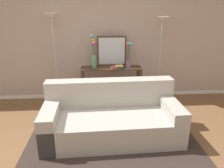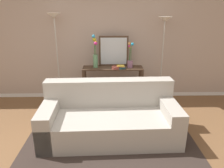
{
  "view_description": "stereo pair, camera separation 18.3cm",
  "coord_description": "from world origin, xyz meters",
  "px_view_note": "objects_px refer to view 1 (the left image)",
  "views": [
    {
      "loc": [
        0.01,
        -2.57,
        2.0
      ],
      "look_at": [
        0.28,
        1.18,
        0.68
      ],
      "focal_mm": 34.39,
      "sensor_mm": 36.0,
      "label": 1
    },
    {
      "loc": [
        0.2,
        -2.58,
        2.0
      ],
      "look_at": [
        0.28,
        1.18,
        0.68
      ],
      "focal_mm": 34.39,
      "sensor_mm": 36.0,
      "label": 2
    }
  ],
  "objects_px": {
    "book_stack": "(119,67)",
    "fruit_bowl": "(114,67)",
    "vase_short_flowers": "(128,59)",
    "book_row_under_console": "(95,100)",
    "console_table": "(111,79)",
    "wall_mirror": "(112,51)",
    "floor_lamp_right": "(161,36)",
    "couch": "(112,118)",
    "vase_tall_flowers": "(93,54)",
    "floor_lamp_left": "(53,34)"
  },
  "relations": [
    {
      "from": "book_stack",
      "to": "fruit_bowl",
      "type": "bearing_deg",
      "value": -166.05
    },
    {
      "from": "vase_short_flowers",
      "to": "book_row_under_console",
      "type": "relative_size",
      "value": 1.63
    },
    {
      "from": "console_table",
      "to": "book_row_under_console",
      "type": "xyz_separation_m",
      "value": [
        -0.36,
        -0.0,
        -0.51
      ]
    },
    {
      "from": "wall_mirror",
      "to": "book_stack",
      "type": "bearing_deg",
      "value": -60.64
    },
    {
      "from": "console_table",
      "to": "book_row_under_console",
      "type": "relative_size",
      "value": 3.91
    },
    {
      "from": "wall_mirror",
      "to": "book_row_under_console",
      "type": "bearing_deg",
      "value": -158.44
    },
    {
      "from": "console_table",
      "to": "floor_lamp_right",
      "type": "height_order",
      "value": "floor_lamp_right"
    },
    {
      "from": "book_row_under_console",
      "to": "floor_lamp_right",
      "type": "bearing_deg",
      "value": 2.15
    },
    {
      "from": "floor_lamp_right",
      "to": "book_stack",
      "type": "xyz_separation_m",
      "value": [
        -0.9,
        -0.14,
        -0.61
      ]
    },
    {
      "from": "couch",
      "to": "book_stack",
      "type": "distance_m",
      "value": 1.38
    },
    {
      "from": "console_table",
      "to": "vase_tall_flowers",
      "type": "height_order",
      "value": "vase_tall_flowers"
    },
    {
      "from": "book_row_under_console",
      "to": "floor_lamp_left",
      "type": "bearing_deg",
      "value": 176.22
    },
    {
      "from": "floor_lamp_left",
      "to": "book_stack",
      "type": "height_order",
      "value": "floor_lamp_left"
    },
    {
      "from": "couch",
      "to": "floor_lamp_right",
      "type": "bearing_deg",
      "value": 50.47
    },
    {
      "from": "couch",
      "to": "floor_lamp_right",
      "type": "relative_size",
      "value": 1.17
    },
    {
      "from": "vase_short_flowers",
      "to": "fruit_bowl",
      "type": "height_order",
      "value": "vase_short_flowers"
    },
    {
      "from": "floor_lamp_left",
      "to": "floor_lamp_right",
      "type": "height_order",
      "value": "floor_lamp_left"
    },
    {
      "from": "fruit_bowl",
      "to": "console_table",
      "type": "bearing_deg",
      "value": 117.25
    },
    {
      "from": "vase_tall_flowers",
      "to": "floor_lamp_left",
      "type": "bearing_deg",
      "value": 177.55
    },
    {
      "from": "console_table",
      "to": "vase_short_flowers",
      "type": "height_order",
      "value": "vase_short_flowers"
    },
    {
      "from": "couch",
      "to": "fruit_bowl",
      "type": "xyz_separation_m",
      "value": [
        0.14,
        1.22,
        0.54
      ]
    },
    {
      "from": "console_table",
      "to": "vase_short_flowers",
      "type": "distance_m",
      "value": 0.57
    },
    {
      "from": "console_table",
      "to": "book_row_under_console",
      "type": "bearing_deg",
      "value": -180.0
    },
    {
      "from": "floor_lamp_right",
      "to": "book_stack",
      "type": "height_order",
      "value": "floor_lamp_right"
    },
    {
      "from": "couch",
      "to": "wall_mirror",
      "type": "relative_size",
      "value": 3.37
    },
    {
      "from": "couch",
      "to": "wall_mirror",
      "type": "bearing_deg",
      "value": 86.0
    },
    {
      "from": "floor_lamp_left",
      "to": "wall_mirror",
      "type": "relative_size",
      "value": 2.99
    },
    {
      "from": "book_row_under_console",
      "to": "vase_tall_flowers",
      "type": "bearing_deg",
      "value": 107.7
    },
    {
      "from": "floor_lamp_left",
      "to": "book_stack",
      "type": "relative_size",
      "value": 9.17
    },
    {
      "from": "fruit_bowl",
      "to": "book_stack",
      "type": "bearing_deg",
      "value": 13.95
    },
    {
      "from": "floor_lamp_left",
      "to": "wall_mirror",
      "type": "distance_m",
      "value": 1.26
    },
    {
      "from": "vase_short_flowers",
      "to": "book_row_under_console",
      "type": "bearing_deg",
      "value": 179.76
    },
    {
      "from": "vase_tall_flowers",
      "to": "floor_lamp_right",
      "type": "bearing_deg",
      "value": 1.38
    },
    {
      "from": "floor_lamp_right",
      "to": "book_stack",
      "type": "relative_size",
      "value": 8.82
    },
    {
      "from": "couch",
      "to": "floor_lamp_right",
      "type": "distance_m",
      "value": 2.14
    },
    {
      "from": "floor_lamp_left",
      "to": "fruit_bowl",
      "type": "relative_size",
      "value": 11.01
    },
    {
      "from": "floor_lamp_left",
      "to": "book_stack",
      "type": "xyz_separation_m",
      "value": [
        1.34,
        -0.14,
        -0.67
      ]
    },
    {
      "from": "floor_lamp_right",
      "to": "vase_short_flowers",
      "type": "height_order",
      "value": "floor_lamp_right"
    },
    {
      "from": "couch",
      "to": "vase_tall_flowers",
      "type": "bearing_deg",
      "value": 102.09
    },
    {
      "from": "console_table",
      "to": "book_row_under_console",
      "type": "distance_m",
      "value": 0.62
    },
    {
      "from": "floor_lamp_right",
      "to": "vase_short_flowers",
      "type": "bearing_deg",
      "value": -175.34
    },
    {
      "from": "console_table",
      "to": "wall_mirror",
      "type": "distance_m",
      "value": 0.6
    },
    {
      "from": "couch",
      "to": "wall_mirror",
      "type": "height_order",
      "value": "wall_mirror"
    },
    {
      "from": "couch",
      "to": "fruit_bowl",
      "type": "relative_size",
      "value": 12.42
    },
    {
      "from": "wall_mirror",
      "to": "book_row_under_console",
      "type": "height_order",
      "value": "wall_mirror"
    },
    {
      "from": "console_table",
      "to": "wall_mirror",
      "type": "xyz_separation_m",
      "value": [
        0.02,
        0.15,
        0.58
      ]
    },
    {
      "from": "vase_short_flowers",
      "to": "vase_tall_flowers",
      "type": "bearing_deg",
      "value": 178.28
    },
    {
      "from": "vase_short_flowers",
      "to": "book_stack",
      "type": "distance_m",
      "value": 0.28
    },
    {
      "from": "couch",
      "to": "fruit_bowl",
      "type": "bearing_deg",
      "value": 83.45
    },
    {
      "from": "vase_short_flowers",
      "to": "book_stack",
      "type": "relative_size",
      "value": 2.54
    }
  ]
}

